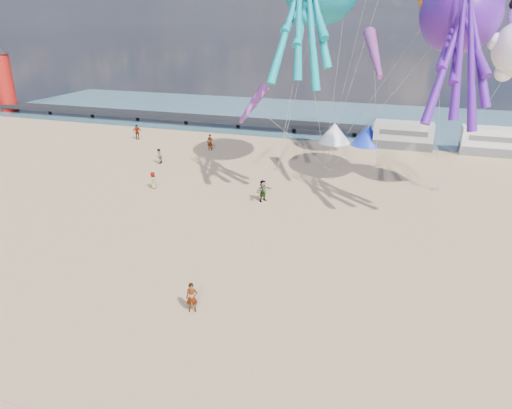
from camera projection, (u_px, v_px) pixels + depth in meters
name	position (u px, v px, depth m)	size (l,w,h in m)	color
ground	(230.00, 360.00, 20.03)	(120.00, 120.00, 0.00)	tan
water	(363.00, 120.00, 68.43)	(120.00, 120.00, 0.00)	#3C6474
pier	(161.00, 115.00, 66.55)	(60.00, 3.00, 0.50)	black
lighthouse	(5.00, 83.00, 73.40)	(2.60, 2.60, 9.00)	#A5140F
motorhome_0	(403.00, 135.00, 52.93)	(6.60, 2.50, 3.00)	silver
motorhome_1	(493.00, 141.00, 50.16)	(6.60, 2.50, 3.00)	silver
tent_white	(334.00, 133.00, 55.37)	(4.00, 4.00, 2.40)	white
tent_blue	(368.00, 135.00, 54.21)	(4.00, 4.00, 2.40)	#1933CC
standing_person	(192.00, 298.00, 23.10)	(0.59, 0.39, 1.63)	tan
beachgoer_0	(153.00, 180.00, 40.20)	(0.55, 0.36, 1.52)	#7F6659
beachgoer_1	(159.00, 156.00, 47.21)	(0.78, 0.51, 1.60)	#7F6659
beachgoer_3	(137.00, 132.00, 56.97)	(1.20, 0.69, 1.86)	#7F6659
beachgoer_4	(263.00, 191.00, 37.32)	(1.07, 0.45, 1.83)	#7F6659
beachgoer_5	(210.00, 142.00, 52.10)	(1.73, 0.55, 1.86)	#7F6659
sandbag_a	(278.00, 169.00, 45.31)	(0.50, 0.35, 0.22)	gray
sandbag_b	(330.00, 169.00, 45.49)	(0.50, 0.35, 0.22)	gray
sandbag_c	(436.00, 189.00, 40.01)	(0.50, 0.35, 0.22)	gray
sandbag_d	(377.00, 166.00, 46.49)	(0.50, 0.35, 0.22)	gray
sandbag_e	(325.00, 166.00, 46.49)	(0.50, 0.35, 0.22)	gray
kite_octopus_purple	(460.00, 13.00, 32.43)	(4.58, 10.69, 12.22)	#4F1698
windsock_mid	(374.00, 54.00, 34.10)	(1.00, 6.56, 6.56)	red
windsock_right	(253.00, 104.00, 37.37)	(0.90, 4.59, 4.59)	red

